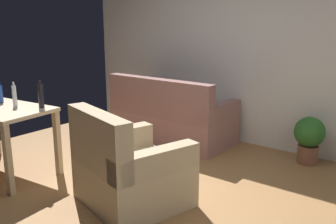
% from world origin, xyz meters
% --- Properties ---
extents(ground_plane, '(5.20, 4.40, 0.02)m').
position_xyz_m(ground_plane, '(0.00, 0.00, -0.01)').
color(ground_plane, '#9E7042').
extents(wall_rear, '(5.20, 0.10, 2.70)m').
position_xyz_m(wall_rear, '(0.00, 2.20, 1.35)').
color(wall_rear, silver).
rests_on(wall_rear, ground_plane).
extents(couch, '(1.68, 0.84, 0.92)m').
position_xyz_m(couch, '(-0.70, 1.59, 0.31)').
color(couch, '#996B66').
rests_on(couch, ground_plane).
extents(potted_plant, '(0.36, 0.36, 0.57)m').
position_xyz_m(potted_plant, '(1.13, 1.90, 0.33)').
color(potted_plant, brown).
rests_on(potted_plant, ground_plane).
extents(armchair, '(1.09, 1.05, 0.92)m').
position_xyz_m(armchair, '(0.13, -0.15, 0.32)').
color(armchair, tan).
rests_on(armchair, ground_plane).
extents(bottle_blue, '(0.06, 0.06, 0.23)m').
position_xyz_m(bottle_blue, '(-1.66, -0.34, 0.86)').
color(bottle_blue, '#2347A3').
rests_on(bottle_blue, desk).
extents(bottle_clear, '(0.05, 0.05, 0.27)m').
position_xyz_m(bottle_clear, '(-1.34, -0.35, 0.88)').
color(bottle_clear, silver).
rests_on(bottle_clear, desk).
extents(bottle_dark, '(0.06, 0.06, 0.30)m').
position_xyz_m(bottle_dark, '(-1.06, -0.21, 0.89)').
color(bottle_dark, black).
rests_on(bottle_dark, desk).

